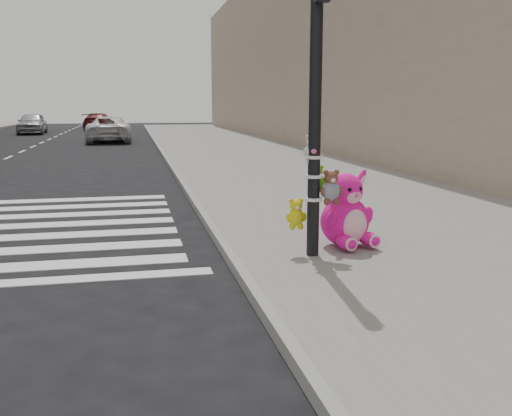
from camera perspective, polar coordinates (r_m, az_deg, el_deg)
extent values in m
plane|color=black|center=(5.63, -14.81, -12.07)|extent=(120.00, 120.00, 0.00)
cube|color=slate|center=(16.04, 4.83, 3.03)|extent=(7.00, 80.00, 0.14)
cube|color=gray|center=(15.39, -7.56, 2.66)|extent=(0.12, 80.00, 0.15)
cube|color=tan|center=(27.34, 10.08, 16.30)|extent=(5.00, 60.00, 10.00)
cylinder|color=black|center=(7.37, 5.94, 10.52)|extent=(0.16, 0.16, 4.00)
cylinder|color=white|center=(7.47, 5.76, 0.89)|extent=(0.22, 0.22, 0.04)
cylinder|color=white|center=(7.43, 5.80, 3.17)|extent=(0.22, 0.22, 0.04)
cylinder|color=white|center=(7.40, 5.84, 5.09)|extent=(0.22, 0.22, 0.04)
ellipsoid|color=#FF15A1|center=(7.82, 8.97, -3.64)|extent=(0.31, 0.42, 0.20)
ellipsoid|color=#FF15A1|center=(8.05, 11.23, -3.30)|extent=(0.31, 0.42, 0.20)
ellipsoid|color=#FF15A1|center=(8.12, 8.87, -1.30)|extent=(0.83, 0.75, 0.70)
ellipsoid|color=#F9BFD1|center=(7.93, 9.88, -1.77)|extent=(0.41, 0.23, 0.46)
sphere|color=#FF15A1|center=(8.04, 8.96, 1.75)|extent=(0.59, 0.59, 0.48)
ellipsoid|color=#FF15A1|center=(7.92, 7.60, 2.14)|extent=(0.35, 0.18, 0.48)
ellipsoid|color=#FF15A1|center=(8.18, 10.12, 2.32)|extent=(0.35, 0.18, 0.48)
imported|color=silver|center=(33.11, -14.47, 7.64)|extent=(2.39, 5.12, 1.42)
imported|color=maroon|center=(48.94, -15.45, 8.35)|extent=(2.55, 4.93, 1.36)
imported|color=#AFB0B4|center=(43.64, -21.48, 7.89)|extent=(1.94, 4.47, 1.50)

